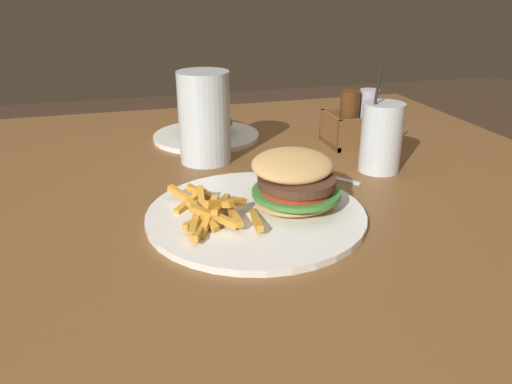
# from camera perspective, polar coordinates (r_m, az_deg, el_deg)

# --- Properties ---
(dining_table) EXTENTS (1.44, 1.19, 0.71)m
(dining_table) POSITION_cam_1_polar(r_m,az_deg,el_deg) (0.84, -7.59, -7.51)
(dining_table) COLOR brown
(dining_table) RESTS_ON ground_plane
(meal_plate_near) EXTENTS (0.32, 0.32, 0.09)m
(meal_plate_near) POSITION_cam_1_polar(r_m,az_deg,el_deg) (0.72, 1.83, -0.88)
(meal_plate_near) COLOR white
(meal_plate_near) RESTS_ON dining_table
(beer_glass) EXTENTS (0.10, 0.10, 0.17)m
(beer_glass) POSITION_cam_1_polar(r_m,az_deg,el_deg) (0.93, -5.91, 8.12)
(beer_glass) COLOR silver
(beer_glass) RESTS_ON dining_table
(juice_glass) EXTENTS (0.07, 0.07, 0.18)m
(juice_glass) POSITION_cam_1_polar(r_m,az_deg,el_deg) (0.91, 14.09, 5.82)
(juice_glass) COLOR silver
(juice_glass) RESTS_ON dining_table
(spoon) EXTENTS (0.13, 0.14, 0.01)m
(spoon) POSITION_cam_1_polar(r_m,az_deg,el_deg) (0.90, 4.23, 3.01)
(spoon) COLOR silver
(spoon) RESTS_ON dining_table
(meal_plate_far) EXTENTS (0.23, 0.23, 0.09)m
(meal_plate_far) POSITION_cam_1_polar(r_m,az_deg,el_deg) (1.08, -5.89, 7.67)
(meal_plate_far) COLOR white
(meal_plate_far) RESTS_ON dining_table
(condiment_caddy) EXTENTS (0.12, 0.10, 0.11)m
(condiment_caddy) POSITION_cam_1_polar(r_m,az_deg,el_deg) (1.06, 11.47, 7.56)
(condiment_caddy) COLOR brown
(condiment_caddy) RESTS_ON dining_table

